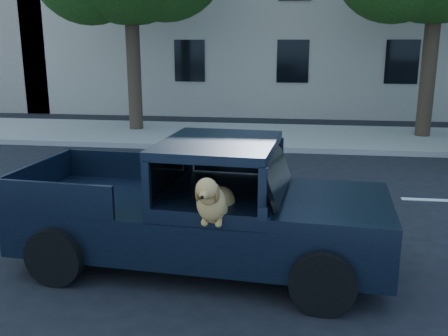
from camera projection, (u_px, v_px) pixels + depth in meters
The scene contains 5 objects.
ground at pixel (204, 265), 6.66m from camera, with size 120.00×120.00×0.00m, color black.
far_sidewalk at pixel (257, 136), 15.48m from camera, with size 60.00×4.00×0.15m, color gray.
lane_stripes at pixel (337, 196), 9.66m from camera, with size 21.60×0.14×0.01m, color silver, non-canonical shape.
building_main at pixel (343, 3), 21.00m from camera, with size 26.00×6.00×9.00m, color #B7AA97.
pickup_truck at pixel (196, 224), 6.57m from camera, with size 4.87×2.60×1.70m.
Camera 1 is at (1.12, -6.05, 2.89)m, focal length 40.00 mm.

